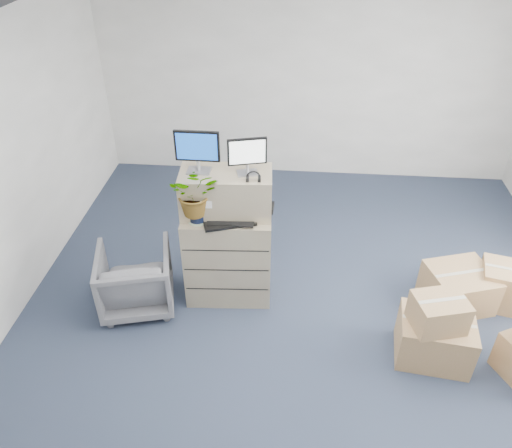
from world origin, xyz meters
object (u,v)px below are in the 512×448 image
Objects in this scene: filing_cabinet_lower at (228,255)px; office_chair at (135,276)px; keyboard at (229,222)px; monitor_left at (197,149)px; monitor_right at (247,154)px; potted_plant at (196,197)px; water_bottle at (234,201)px.

office_chair is (-0.95, -0.27, -0.14)m from filing_cabinet_lower.
office_chair is at bearing -167.64° from filing_cabinet_lower.
monitor_left is at bearing 128.91° from keyboard.
monitor_left reaches higher than monitor_right.
monitor_right is at bearing 9.55° from filing_cabinet_lower.
potted_plant is (-0.48, -0.19, -0.38)m from monitor_right.
keyboard is 1.96× the size of water_bottle.
monitor_right reaches higher than keyboard.
monitor_right reaches higher than potted_plant.
monitor_left is 1.54m from office_chair.
monitor_left is 1.16× the size of monitor_right.
monitor_left is 0.84× the size of keyboard.
monitor_right is 0.72× the size of keyboard.
monitor_left is 1.65× the size of water_bottle.
keyboard is at bearing -75.79° from filing_cabinet_lower.
filing_cabinet_lower is at bearing 178.54° from monitor_right.
keyboard is at bearing -142.77° from monitor_right.
water_bottle reaches higher than office_chair.
monitor_right is 0.54m from water_bottle.
monitor_left is 0.47m from monitor_right.
water_bottle is at bearing 167.91° from monitor_right.
monitor_left is 0.45m from potted_plant.
monitor_right is 0.68× the size of potted_plant.
keyboard is 0.67× the size of office_chair.
keyboard is (0.31, -0.20, -0.67)m from monitor_left.
potted_plant is at bearing 159.10° from keyboard.
monitor_right reaches higher than office_chair.
office_chair is at bearing -168.92° from potted_plant.
potted_plant reaches higher than keyboard.
keyboard is 0.23m from water_bottle.
filing_cabinet_lower is 1.23m from monitor_left.
monitor_left is at bearing 88.04° from potted_plant.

